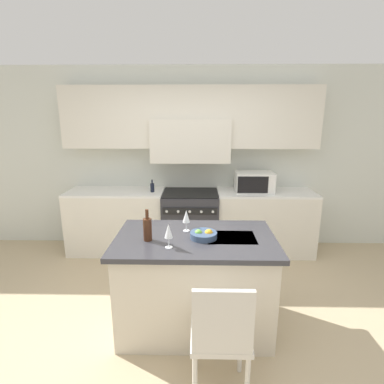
% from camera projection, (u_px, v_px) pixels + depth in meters
% --- Properties ---
extents(ground_plane, '(10.00, 10.00, 0.00)m').
position_uv_depth(ground_plane, '(186.00, 333.00, 2.85)').
color(ground_plane, tan).
extents(back_cabinetry, '(10.00, 0.46, 2.70)m').
position_uv_depth(back_cabinetry, '(191.00, 143.00, 4.43)').
color(back_cabinetry, silver).
rests_on(back_cabinetry, ground_plane).
extents(back_counter, '(3.60, 0.62, 0.93)m').
position_uv_depth(back_counter, '(190.00, 221.00, 4.47)').
color(back_counter, silver).
rests_on(back_counter, ground_plane).
extents(range_stove, '(0.80, 0.70, 0.92)m').
position_uv_depth(range_stove, '(190.00, 222.00, 4.45)').
color(range_stove, '#2D2D33').
rests_on(range_stove, ground_plane).
extents(microwave, '(0.54, 0.37, 0.28)m').
position_uv_depth(microwave, '(254.00, 182.00, 4.30)').
color(microwave, silver).
rests_on(microwave, back_counter).
extents(kitchen_island, '(1.47, 0.90, 0.93)m').
position_uv_depth(kitchen_island, '(195.00, 281.00, 2.86)').
color(kitchen_island, beige).
rests_on(kitchen_island, ground_plane).
extents(island_chair, '(0.42, 0.40, 0.96)m').
position_uv_depth(island_chair, '(221.00, 335.00, 2.06)').
color(island_chair, beige).
rests_on(island_chair, ground_plane).
extents(wine_bottle, '(0.08, 0.08, 0.29)m').
position_uv_depth(wine_bottle, '(148.00, 229.00, 2.65)').
color(wine_bottle, '#422314').
rests_on(wine_bottle, kitchen_island).
extents(wine_glass_near, '(0.07, 0.07, 0.21)m').
position_uv_depth(wine_glass_near, '(169.00, 232.00, 2.49)').
color(wine_glass_near, white).
rests_on(wine_glass_near, kitchen_island).
extents(wine_glass_far, '(0.07, 0.07, 0.21)m').
position_uv_depth(wine_glass_far, '(186.00, 217.00, 2.85)').
color(wine_glass_far, white).
rests_on(wine_glass_far, kitchen_island).
extents(fruit_bowl, '(0.24, 0.24, 0.08)m').
position_uv_depth(fruit_bowl, '(204.00, 235.00, 2.71)').
color(fruit_bowl, '#384C6B').
rests_on(fruit_bowl, kitchen_island).
extents(oil_bottle_on_counter, '(0.06, 0.06, 0.18)m').
position_uv_depth(oil_bottle_on_counter, '(152.00, 187.00, 4.29)').
color(oil_bottle_on_counter, black).
rests_on(oil_bottle_on_counter, back_counter).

